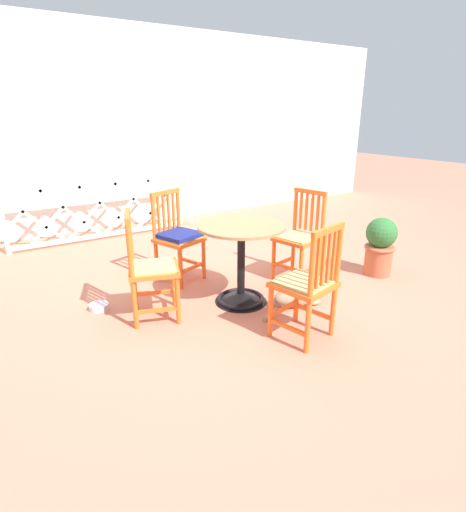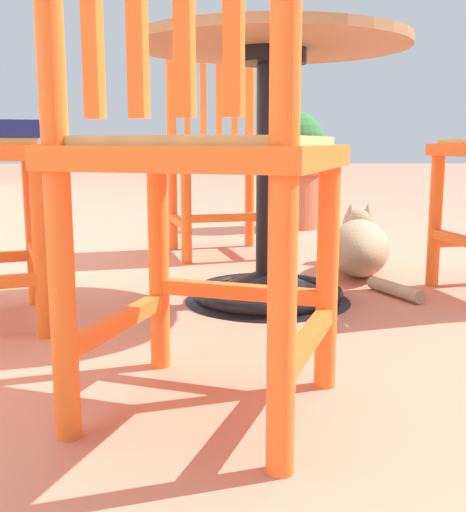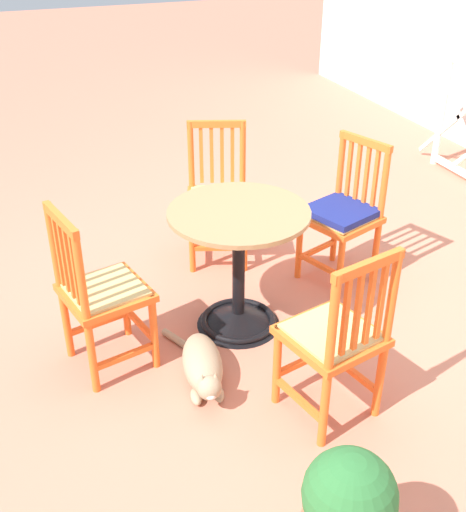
{
  "view_description": "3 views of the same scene",
  "coord_description": "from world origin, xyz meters",
  "px_view_note": "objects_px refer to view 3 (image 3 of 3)",
  "views": [
    {
      "loc": [
        -1.87,
        -2.73,
        1.65
      ],
      "look_at": [
        -0.13,
        0.0,
        0.48
      ],
      "focal_mm": 28.05,
      "sensor_mm": 36.0,
      "label": 1
    },
    {
      "loc": [
        -1.82,
        0.16,
        0.45
      ],
      "look_at": [
        0.05,
        0.14,
        0.12
      ],
      "focal_mm": 44.84,
      "sensor_mm": 36.0,
      "label": 2
    },
    {
      "loc": [
        2.75,
        -1.06,
        2.18
      ],
      "look_at": [
        -0.12,
        0.04,
        0.4
      ],
      "focal_mm": 44.29,
      "sensor_mm": 36.0,
      "label": 3
    }
  ],
  "objects_px": {
    "cafe_table": "(238,282)",
    "orange_chair_tucked_in": "(336,339)",
    "orange_chair_near_fence": "(100,294)",
    "orange_chair_at_corner": "(343,216)",
    "tabby_cat": "(203,368)",
    "pet_water_bowl": "(250,221)",
    "orange_chair_by_planter": "(218,198)"
  },
  "relations": [
    {
      "from": "orange_chair_at_corner",
      "to": "tabby_cat",
      "type": "bearing_deg",
      "value": -60.11
    },
    {
      "from": "orange_chair_near_fence",
      "to": "orange_chair_at_corner",
      "type": "bearing_deg",
      "value": 101.55
    },
    {
      "from": "cafe_table",
      "to": "orange_chair_tucked_in",
      "type": "bearing_deg",
      "value": 10.34
    },
    {
      "from": "orange_chair_by_planter",
      "to": "tabby_cat",
      "type": "distance_m",
      "value": 1.34
    },
    {
      "from": "orange_chair_tucked_in",
      "to": "pet_water_bowl",
      "type": "distance_m",
      "value": 2.04
    },
    {
      "from": "orange_chair_by_planter",
      "to": "tabby_cat",
      "type": "bearing_deg",
      "value": -23.16
    },
    {
      "from": "orange_chair_at_corner",
      "to": "orange_chair_by_planter",
      "type": "bearing_deg",
      "value": -130.95
    },
    {
      "from": "orange_chair_near_fence",
      "to": "orange_chair_tucked_in",
      "type": "bearing_deg",
      "value": 51.08
    },
    {
      "from": "cafe_table",
      "to": "tabby_cat",
      "type": "xyz_separation_m",
      "value": [
        0.41,
        -0.35,
        -0.19
      ]
    },
    {
      "from": "orange_chair_tucked_in",
      "to": "pet_water_bowl",
      "type": "height_order",
      "value": "orange_chair_tucked_in"
    },
    {
      "from": "orange_chair_by_planter",
      "to": "tabby_cat",
      "type": "relative_size",
      "value": 1.22
    },
    {
      "from": "orange_chair_by_planter",
      "to": "pet_water_bowl",
      "type": "xyz_separation_m",
      "value": [
        -0.36,
        0.39,
        -0.41
      ]
    },
    {
      "from": "tabby_cat",
      "to": "orange_chair_tucked_in",
      "type": "bearing_deg",
      "value": 50.65
    },
    {
      "from": "orange_chair_by_planter",
      "to": "cafe_table",
      "type": "bearing_deg",
      "value": -11.5
    },
    {
      "from": "cafe_table",
      "to": "orange_chair_near_fence",
      "type": "xyz_separation_m",
      "value": [
        0.07,
        -0.77,
        0.15
      ]
    },
    {
      "from": "orange_chair_tucked_in",
      "to": "tabby_cat",
      "type": "distance_m",
      "value": 0.73
    },
    {
      "from": "orange_chair_tucked_in",
      "to": "pet_water_bowl",
      "type": "bearing_deg",
      "value": 168.56
    },
    {
      "from": "orange_chair_near_fence",
      "to": "cafe_table",
      "type": "bearing_deg",
      "value": 95.31
    },
    {
      "from": "orange_chair_by_planter",
      "to": "pet_water_bowl",
      "type": "distance_m",
      "value": 0.67
    },
    {
      "from": "orange_chair_near_fence",
      "to": "pet_water_bowl",
      "type": "xyz_separation_m",
      "value": [
        -1.22,
        1.32,
        -0.41
      ]
    },
    {
      "from": "tabby_cat",
      "to": "pet_water_bowl",
      "type": "height_order",
      "value": "tabby_cat"
    },
    {
      "from": "cafe_table",
      "to": "orange_chair_by_planter",
      "type": "distance_m",
      "value": 0.82
    },
    {
      "from": "orange_chair_at_corner",
      "to": "orange_chair_tucked_in",
      "type": "distance_m",
      "value": 1.24
    },
    {
      "from": "orange_chair_at_corner",
      "to": "pet_water_bowl",
      "type": "xyz_separation_m",
      "value": [
        -0.9,
        -0.24,
        -0.42
      ]
    },
    {
      "from": "pet_water_bowl",
      "to": "orange_chair_at_corner",
      "type": "bearing_deg",
      "value": 14.92
    },
    {
      "from": "orange_chair_at_corner",
      "to": "orange_chair_by_planter",
      "type": "distance_m",
      "value": 0.83
    },
    {
      "from": "orange_chair_by_planter",
      "to": "pet_water_bowl",
      "type": "relative_size",
      "value": 5.36
    },
    {
      "from": "cafe_table",
      "to": "orange_chair_at_corner",
      "type": "height_order",
      "value": "orange_chair_at_corner"
    },
    {
      "from": "cafe_table",
      "to": "orange_chair_at_corner",
      "type": "bearing_deg",
      "value": 107.44
    },
    {
      "from": "orange_chair_by_planter",
      "to": "pet_water_bowl",
      "type": "height_order",
      "value": "orange_chair_by_planter"
    },
    {
      "from": "cafe_table",
      "to": "orange_chair_by_planter",
      "type": "bearing_deg",
      "value": 168.5
    },
    {
      "from": "orange_chair_by_planter",
      "to": "orange_chair_near_fence",
      "type": "height_order",
      "value": "same"
    }
  ]
}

